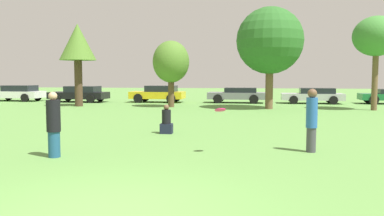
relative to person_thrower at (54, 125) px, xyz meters
name	(u,v)px	position (x,y,z in m)	size (l,w,h in m)	color
ground_plane	(113,213)	(2.89, -3.90, -0.86)	(120.00, 120.00, 0.00)	#5B8E42
person_thrower	(54,125)	(0.00, 0.00, 0.00)	(0.36, 0.36, 1.72)	navy
person_catcher	(312,119)	(6.81, 1.56, 0.06)	(0.31, 0.31, 1.78)	#3F3F47
frisbee	(220,110)	(4.29, 0.99, 0.35)	(0.31, 0.29, 0.15)	#F21E72
bystander_sitting	(166,122)	(2.12, 4.56, -0.43)	(0.44, 0.37, 1.07)	#191E33
tree_0	(78,44)	(-6.34, 16.49, 3.40)	(2.48, 2.48, 5.66)	#473323
tree_1	(171,62)	(0.12, 16.62, 2.14)	(2.45, 2.45, 4.45)	brown
tree_2	(270,41)	(6.57, 15.89, 3.43)	(4.21, 4.21, 6.42)	brown
tree_3	(376,37)	(12.89, 15.72, 3.58)	(2.79, 2.79, 5.71)	brown
parked_car_white	(17,93)	(-13.70, 21.22, -0.17)	(4.51, 2.23, 1.31)	silver
parked_car_black	(80,94)	(-8.01, 20.64, -0.19)	(4.64, 2.22, 1.28)	black
parked_car_yellow	(159,93)	(-1.71, 21.13, -0.16)	(4.31, 2.19, 1.33)	gold
parked_car_grey	(237,94)	(4.51, 21.30, -0.21)	(4.48, 2.06, 1.18)	slate
parked_car_silver	(313,95)	(10.23, 21.27, -0.23)	(4.64, 2.07, 1.18)	#B2B2B7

